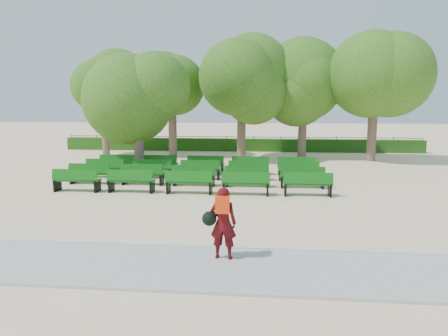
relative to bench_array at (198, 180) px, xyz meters
name	(u,v)px	position (x,y,z in m)	size (l,w,h in m)	color
ground	(219,192)	(1.14, -1.88, -0.09)	(120.00, 120.00, 0.00)	beige
paving	(181,267)	(1.14, -9.28, -0.06)	(30.00, 2.20, 0.06)	#B1B0AC
curb	(191,247)	(1.14, -8.13, -0.04)	(30.00, 0.12, 0.10)	silver
hedge	(240,145)	(1.14, 12.12, 0.36)	(26.00, 0.70, 0.90)	#225215
fence	(240,150)	(1.14, 12.52, -0.09)	(26.00, 0.10, 1.02)	black
tree_line	(236,158)	(1.14, 8.12, -0.09)	(21.80, 6.80, 7.04)	#3C6F1D
bench_array	(198,180)	(0.00, 0.00, 0.00)	(1.81, 0.65, 1.13)	#116112
tree_among	(137,92)	(-2.98, 1.24, 3.84)	(4.20, 4.20, 5.85)	brown
person	(222,222)	(1.95, -8.78, 0.78)	(0.75, 0.46, 1.56)	#4C0A0D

